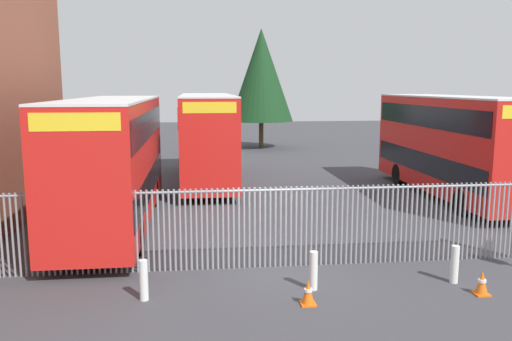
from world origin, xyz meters
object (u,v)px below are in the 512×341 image
Objects in this scene: traffic_cone_mid_forecourt at (308,292)px; traffic_cone_by_gate at (482,283)px; double_decker_bus_behind_fence_right at (207,135)px; double_decker_bus_behind_fence_left at (451,142)px; double_decker_bus_near_gate at (113,157)px; bollard_center_front at (313,271)px; bollard_near_right at (455,264)px; bollard_near_left at (144,280)px.

traffic_cone_by_gate is at bearing 1.26° from traffic_cone_mid_forecourt.
double_decker_bus_behind_fence_right reaches higher than traffic_cone_by_gate.
double_decker_bus_behind_fence_left reaches higher than traffic_cone_mid_forecourt.
bollard_center_front is at bearing -49.30° from double_decker_bus_near_gate.
double_decker_bus_behind_fence_right is at bearing 111.61° from traffic_cone_by_gate.
bollard_center_front is 1.61× the size of traffic_cone_mid_forecourt.
double_decker_bus_behind_fence_right is 15.68m from bollard_near_right.
bollard_center_front reaches higher than traffic_cone_mid_forecourt.
bollard_center_front is (2.18, -14.49, -1.95)m from double_decker_bus_behind_fence_right.
double_decker_bus_behind_fence_right is at bearing 98.57° from bollard_center_front.
double_decker_bus_behind_fence_right is 11.38× the size of bollard_near_left.
traffic_cone_by_gate is at bearing -37.51° from double_decker_bus_near_gate.
double_decker_bus_behind_fence_left is at bearing 67.16° from traffic_cone_by_gate.
traffic_cone_mid_forecourt is at bearing -54.28° from double_decker_bus_near_gate.
double_decker_bus_behind_fence_left is at bearing 51.02° from traffic_cone_mid_forecourt.
double_decker_bus_near_gate is at bearing 130.70° from bollard_center_front.
traffic_cone_by_gate is (9.44, -7.25, -2.13)m from double_decker_bus_near_gate.
double_decker_bus_behind_fence_left is 11.38× the size of bollard_near_left.
bollard_center_front is 3.58m from bollard_near_right.
traffic_cone_by_gate is at bearing -4.33° from bollard_near_left.
double_decker_bus_behind_fence_right reaches higher than traffic_cone_mid_forecourt.
bollard_near_left is at bearing -96.99° from double_decker_bus_behind_fence_right.
double_decker_bus_behind_fence_left is 18.32× the size of traffic_cone_mid_forecourt.
bollard_center_front is (5.59, -6.49, -1.95)m from double_decker_bus_near_gate.
bollard_near_right is 0.86m from traffic_cone_by_gate.
bollard_center_front is 1.00× the size of bollard_near_right.
traffic_cone_mid_forecourt is at bearing -167.14° from bollard_near_right.
bollard_center_front reaches higher than traffic_cone_by_gate.
double_decker_bus_behind_fence_right is at bearing 83.01° from bollard_near_left.
bollard_center_front and bollard_near_right have the same top height.
double_decker_bus_behind_fence_right is 18.32× the size of traffic_cone_mid_forecourt.
bollard_near_right is (-4.71, -9.74, -1.95)m from double_decker_bus_behind_fence_left.
bollard_center_front is at bearing -179.30° from bollard_near_right.
double_decker_bus_near_gate is 8.69m from double_decker_bus_behind_fence_right.
bollard_center_front is (3.98, 0.16, 0.00)m from bollard_near_left.
double_decker_bus_near_gate and double_decker_bus_behind_fence_right have the same top height.
bollard_center_front is at bearing 69.88° from traffic_cone_mid_forecourt.
bollard_center_front is (-8.29, -9.78, -1.95)m from double_decker_bus_behind_fence_left.
traffic_cone_by_gate is (7.84, -0.59, -0.19)m from bollard_near_left.
double_decker_bus_behind_fence_left is 1.00× the size of double_decker_bus_behind_fence_right.
bollard_near_left is 7.86m from traffic_cone_by_gate.
double_decker_bus_near_gate and double_decker_bus_behind_fence_left have the same top height.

